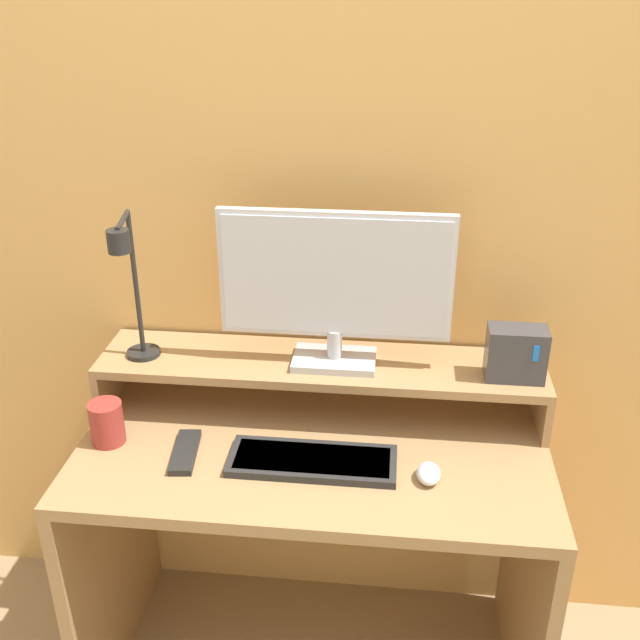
{
  "coord_description": "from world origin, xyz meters",
  "views": [
    {
      "loc": [
        0.17,
        -1.15,
        1.73
      ],
      "look_at": [
        0.01,
        0.31,
        1.03
      ],
      "focal_mm": 42.0,
      "sensor_mm": 36.0,
      "label": 1
    }
  ],
  "objects_px": {
    "desk_lamp": "(130,285)",
    "keyboard": "(312,461)",
    "remote_control": "(185,452)",
    "mug": "(107,423)",
    "router_dock": "(516,354)",
    "mouse": "(429,473)",
    "monitor": "(335,284)"
  },
  "relations": [
    {
      "from": "monitor",
      "to": "keyboard",
      "type": "relative_size",
      "value": 1.45
    },
    {
      "from": "keyboard",
      "to": "mug",
      "type": "xyz_separation_m",
      "value": [
        -0.49,
        0.04,
        0.04
      ]
    },
    {
      "from": "mouse",
      "to": "mug",
      "type": "height_order",
      "value": "mug"
    },
    {
      "from": "desk_lamp",
      "to": "keyboard",
      "type": "bearing_deg",
      "value": -19.78
    },
    {
      "from": "desk_lamp",
      "to": "router_dock",
      "type": "relative_size",
      "value": 2.77
    },
    {
      "from": "router_dock",
      "to": "remote_control",
      "type": "bearing_deg",
      "value": -165.12
    },
    {
      "from": "monitor",
      "to": "router_dock",
      "type": "xyz_separation_m",
      "value": [
        0.42,
        -0.03,
        -0.14
      ]
    },
    {
      "from": "router_dock",
      "to": "mug",
      "type": "distance_m",
      "value": 0.96
    },
    {
      "from": "router_dock",
      "to": "keyboard",
      "type": "height_order",
      "value": "router_dock"
    },
    {
      "from": "mouse",
      "to": "remote_control",
      "type": "height_order",
      "value": "mouse"
    },
    {
      "from": "mug",
      "to": "router_dock",
      "type": "bearing_deg",
      "value": 9.98
    },
    {
      "from": "monitor",
      "to": "mouse",
      "type": "height_order",
      "value": "monitor"
    },
    {
      "from": "remote_control",
      "to": "mug",
      "type": "distance_m",
      "value": 0.2
    },
    {
      "from": "mouse",
      "to": "remote_control",
      "type": "relative_size",
      "value": 0.46
    },
    {
      "from": "router_dock",
      "to": "mouse",
      "type": "relative_size",
      "value": 1.78
    },
    {
      "from": "mouse",
      "to": "desk_lamp",
      "type": "bearing_deg",
      "value": 165.12
    },
    {
      "from": "router_dock",
      "to": "mouse",
      "type": "bearing_deg",
      "value": -130.24
    },
    {
      "from": "router_dock",
      "to": "desk_lamp",
      "type": "bearing_deg",
      "value": -177.13
    },
    {
      "from": "monitor",
      "to": "mouse",
      "type": "bearing_deg",
      "value": -48.06
    },
    {
      "from": "monitor",
      "to": "remote_control",
      "type": "bearing_deg",
      "value": -145.03
    },
    {
      "from": "remote_control",
      "to": "mug",
      "type": "bearing_deg",
      "value": 170.28
    },
    {
      "from": "desk_lamp",
      "to": "remote_control",
      "type": "distance_m",
      "value": 0.4
    },
    {
      "from": "remote_control",
      "to": "mouse",
      "type": "bearing_deg",
      "value": -3.24
    },
    {
      "from": "mouse",
      "to": "mug",
      "type": "xyz_separation_m",
      "value": [
        -0.74,
        0.06,
        0.03
      ]
    },
    {
      "from": "remote_control",
      "to": "router_dock",
      "type": "bearing_deg",
      "value": 14.88
    },
    {
      "from": "remote_control",
      "to": "mug",
      "type": "height_order",
      "value": "mug"
    },
    {
      "from": "desk_lamp",
      "to": "remote_control",
      "type": "bearing_deg",
      "value": -46.89
    },
    {
      "from": "keyboard",
      "to": "router_dock",
      "type": "bearing_deg",
      "value": 24.09
    },
    {
      "from": "monitor",
      "to": "mug",
      "type": "relative_size",
      "value": 5.26
    },
    {
      "from": "monitor",
      "to": "keyboard",
      "type": "xyz_separation_m",
      "value": [
        -0.03,
        -0.23,
        -0.33
      ]
    },
    {
      "from": "router_dock",
      "to": "remote_control",
      "type": "height_order",
      "value": "router_dock"
    },
    {
      "from": "monitor",
      "to": "mug",
      "type": "xyz_separation_m",
      "value": [
        -0.51,
        -0.19,
        -0.29
      ]
    }
  ]
}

